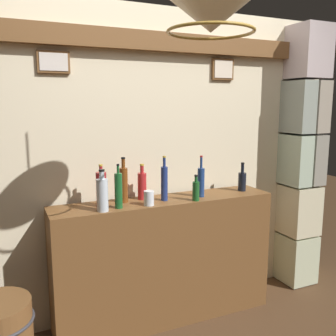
{
  "coord_description": "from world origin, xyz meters",
  "views": [
    {
      "loc": [
        -1.11,
        -1.67,
        1.69
      ],
      "look_at": [
        0.0,
        0.8,
        1.22
      ],
      "focal_mm": 40.06,
      "sensor_mm": 36.0,
      "label": 1
    }
  ],
  "objects_px": {
    "liquor_bottle_sherry": "(102,194)",
    "liquor_bottle_rum": "(201,181)",
    "liquor_bottle_vermouth": "(196,190)",
    "glass_tumbler_rocks": "(149,198)",
    "liquor_bottle_port": "(118,190)",
    "liquor_bottle_mezcal": "(164,183)",
    "liquor_bottle_whiskey": "(142,185)",
    "liquor_bottle_bourbon": "(101,189)",
    "pendant_lamp": "(211,16)",
    "liquor_bottle_vodka": "(242,181)",
    "liquor_bottle_gin": "(124,184)"
  },
  "relations": [
    {
      "from": "liquor_bottle_rum",
      "to": "liquor_bottle_vodka",
      "type": "relative_size",
      "value": 1.36
    },
    {
      "from": "liquor_bottle_mezcal",
      "to": "glass_tumbler_rocks",
      "type": "xyz_separation_m",
      "value": [
        -0.15,
        -0.08,
        -0.08
      ]
    },
    {
      "from": "liquor_bottle_gin",
      "to": "liquor_bottle_port",
      "type": "xyz_separation_m",
      "value": [
        -0.08,
        -0.14,
        -0.01
      ]
    },
    {
      "from": "liquor_bottle_sherry",
      "to": "liquor_bottle_rum",
      "type": "height_order",
      "value": "liquor_bottle_rum"
    },
    {
      "from": "liquor_bottle_whiskey",
      "to": "liquor_bottle_vermouth",
      "type": "height_order",
      "value": "liquor_bottle_whiskey"
    },
    {
      "from": "pendant_lamp",
      "to": "liquor_bottle_whiskey",
      "type": "bearing_deg",
      "value": 91.56
    },
    {
      "from": "liquor_bottle_rum",
      "to": "liquor_bottle_port",
      "type": "xyz_separation_m",
      "value": [
        -0.68,
        -0.05,
        0.01
      ]
    },
    {
      "from": "liquor_bottle_sherry",
      "to": "liquor_bottle_vodka",
      "type": "xyz_separation_m",
      "value": [
        1.21,
        0.11,
        -0.03
      ]
    },
    {
      "from": "liquor_bottle_vodka",
      "to": "liquor_bottle_port",
      "type": "distance_m",
      "value": 1.09
    },
    {
      "from": "liquor_bottle_sherry",
      "to": "liquor_bottle_gin",
      "type": "height_order",
      "value": "liquor_bottle_gin"
    },
    {
      "from": "liquor_bottle_mezcal",
      "to": "liquor_bottle_vermouth",
      "type": "relative_size",
      "value": 1.71
    },
    {
      "from": "liquor_bottle_whiskey",
      "to": "liquor_bottle_vermouth",
      "type": "relative_size",
      "value": 1.38
    },
    {
      "from": "liquor_bottle_sherry",
      "to": "glass_tumbler_rocks",
      "type": "bearing_deg",
      "value": 1.67
    },
    {
      "from": "glass_tumbler_rocks",
      "to": "liquor_bottle_mezcal",
      "type": "bearing_deg",
      "value": 27.0
    },
    {
      "from": "liquor_bottle_mezcal",
      "to": "glass_tumbler_rocks",
      "type": "relative_size",
      "value": 3.19
    },
    {
      "from": "liquor_bottle_port",
      "to": "liquor_bottle_vermouth",
      "type": "height_order",
      "value": "liquor_bottle_port"
    },
    {
      "from": "liquor_bottle_whiskey",
      "to": "liquor_bottle_mezcal",
      "type": "bearing_deg",
      "value": -37.64
    },
    {
      "from": "liquor_bottle_gin",
      "to": "liquor_bottle_vodka",
      "type": "relative_size",
      "value": 1.41
    },
    {
      "from": "liquor_bottle_port",
      "to": "glass_tumbler_rocks",
      "type": "xyz_separation_m",
      "value": [
        0.22,
        -0.02,
        -0.07
      ]
    },
    {
      "from": "liquor_bottle_whiskey",
      "to": "liquor_bottle_sherry",
      "type": "bearing_deg",
      "value": -151.31
    },
    {
      "from": "liquor_bottle_rum",
      "to": "liquor_bottle_vermouth",
      "type": "distance_m",
      "value": 0.14
    },
    {
      "from": "liquor_bottle_mezcal",
      "to": "pendant_lamp",
      "type": "height_order",
      "value": "pendant_lamp"
    },
    {
      "from": "liquor_bottle_mezcal",
      "to": "liquor_bottle_bourbon",
      "type": "distance_m",
      "value": 0.47
    },
    {
      "from": "liquor_bottle_vermouth",
      "to": "liquor_bottle_bourbon",
      "type": "bearing_deg",
      "value": 168.44
    },
    {
      "from": "liquor_bottle_vermouth",
      "to": "glass_tumbler_rocks",
      "type": "bearing_deg",
      "value": 176.44
    },
    {
      "from": "liquor_bottle_sherry",
      "to": "pendant_lamp",
      "type": "relative_size",
      "value": 0.47
    },
    {
      "from": "liquor_bottle_gin",
      "to": "liquor_bottle_vodka",
      "type": "bearing_deg",
      "value": -2.9
    },
    {
      "from": "liquor_bottle_port",
      "to": "liquor_bottle_bourbon",
      "type": "bearing_deg",
      "value": 134.76
    },
    {
      "from": "liquor_bottle_mezcal",
      "to": "liquor_bottle_vodka",
      "type": "bearing_deg",
      "value": 2.06
    },
    {
      "from": "liquor_bottle_sherry",
      "to": "liquor_bottle_port",
      "type": "xyz_separation_m",
      "value": [
        0.12,
        0.03,
        0.01
      ]
    },
    {
      "from": "liquor_bottle_whiskey",
      "to": "pendant_lamp",
      "type": "relative_size",
      "value": 0.45
    },
    {
      "from": "liquor_bottle_port",
      "to": "glass_tumbler_rocks",
      "type": "bearing_deg",
      "value": -5.21
    },
    {
      "from": "liquor_bottle_whiskey",
      "to": "liquor_bottle_vodka",
      "type": "relative_size",
      "value": 1.14
    },
    {
      "from": "liquor_bottle_sherry",
      "to": "liquor_bottle_whiskey",
      "type": "relative_size",
      "value": 1.06
    },
    {
      "from": "liquor_bottle_mezcal",
      "to": "liquor_bottle_vermouth",
      "type": "height_order",
      "value": "liquor_bottle_mezcal"
    },
    {
      "from": "liquor_bottle_whiskey",
      "to": "liquor_bottle_mezcal",
      "type": "height_order",
      "value": "liquor_bottle_mezcal"
    },
    {
      "from": "liquor_bottle_port",
      "to": "liquor_bottle_vermouth",
      "type": "bearing_deg",
      "value": -4.18
    },
    {
      "from": "liquor_bottle_rum",
      "to": "liquor_bottle_vodka",
      "type": "xyz_separation_m",
      "value": [
        0.41,
        0.03,
        -0.03
      ]
    },
    {
      "from": "liquor_bottle_bourbon",
      "to": "pendant_lamp",
      "type": "bearing_deg",
      "value": -67.52
    },
    {
      "from": "pendant_lamp",
      "to": "liquor_bottle_sherry",
      "type": "bearing_deg",
      "value": 117.47
    },
    {
      "from": "liquor_bottle_whiskey",
      "to": "liquor_bottle_bourbon",
      "type": "xyz_separation_m",
      "value": [
        -0.33,
        -0.07,
        0.02
      ]
    },
    {
      "from": "liquor_bottle_whiskey",
      "to": "liquor_bottle_port",
      "type": "relative_size",
      "value": 0.87
    },
    {
      "from": "liquor_bottle_bourbon",
      "to": "liquor_bottle_whiskey",
      "type": "bearing_deg",
      "value": 11.77
    },
    {
      "from": "liquor_bottle_bourbon",
      "to": "liquor_bottle_vodka",
      "type": "bearing_deg",
      "value": -0.54
    },
    {
      "from": "liquor_bottle_sherry",
      "to": "liquor_bottle_mezcal",
      "type": "height_order",
      "value": "liquor_bottle_mezcal"
    },
    {
      "from": "liquor_bottle_sherry",
      "to": "liquor_bottle_vermouth",
      "type": "height_order",
      "value": "liquor_bottle_sherry"
    },
    {
      "from": "liquor_bottle_rum",
      "to": "liquor_bottle_vermouth",
      "type": "bearing_deg",
      "value": -135.29
    },
    {
      "from": "liquor_bottle_mezcal",
      "to": "liquor_bottle_vermouth",
      "type": "bearing_deg",
      "value": -25.64
    },
    {
      "from": "pendant_lamp",
      "to": "liquor_bottle_vodka",
      "type": "bearing_deg",
      "value": 45.64
    },
    {
      "from": "liquor_bottle_sherry",
      "to": "liquor_bottle_port",
      "type": "distance_m",
      "value": 0.12
    }
  ]
}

